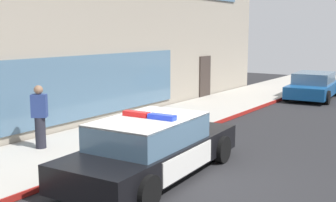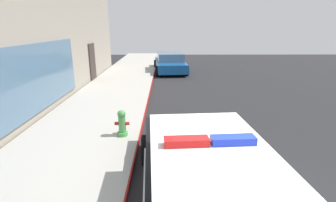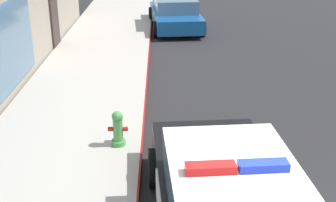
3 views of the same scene
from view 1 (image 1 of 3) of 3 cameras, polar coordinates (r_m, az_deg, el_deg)
ground at (r=9.84m, az=3.31°, el=-10.12°), size 48.00×48.00×0.00m
sidewalk at (r=12.11m, az=-12.20°, el=-6.21°), size 48.00×3.27×0.15m
curb_red_paint at (r=11.01m, az=-6.23°, el=-7.63°), size 28.80×0.04×0.14m
storefront_building at (r=18.00m, az=-20.49°, el=10.14°), size 25.37×8.97×7.44m
police_cruiser at (r=9.69m, az=-2.06°, el=-6.20°), size 5.25×2.35×1.49m
fire_hydrant at (r=13.04m, az=-0.75°, el=-2.96°), size 0.34×0.39×0.73m
car_down_street at (r=22.13m, az=18.89°, el=1.94°), size 4.61×2.32×1.29m
pedestrian_on_sidewalk at (r=11.91m, az=-16.80°, el=-2.02°), size 0.45×0.48×1.71m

